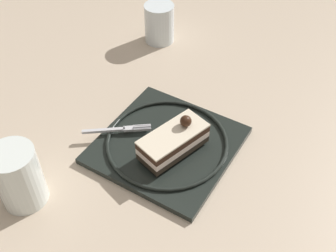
% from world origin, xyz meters
% --- Properties ---
extents(ground_plane, '(2.40, 2.40, 0.00)m').
position_xyz_m(ground_plane, '(0.00, 0.00, 0.00)').
color(ground_plane, '#C6B197').
extents(dessert_plate, '(0.23, 0.23, 0.02)m').
position_xyz_m(dessert_plate, '(-0.03, -0.00, 0.01)').
color(dessert_plate, black).
rests_on(dessert_plate, ground_plane).
extents(cake_slice, '(0.09, 0.13, 0.06)m').
position_xyz_m(cake_slice, '(-0.04, 0.01, 0.04)').
color(cake_slice, '#2C231A').
rests_on(cake_slice, dessert_plate).
extents(fork, '(0.10, 0.07, 0.00)m').
position_xyz_m(fork, '(0.06, 0.02, 0.02)').
color(fork, silver).
rests_on(fork, dessert_plate).
extents(drink_glass_near, '(0.07, 0.07, 0.10)m').
position_xyz_m(drink_glass_near, '(0.12, 0.19, 0.04)').
color(drink_glass_near, white).
rests_on(drink_glass_near, ground_plane).
extents(drink_glass_far, '(0.07, 0.07, 0.09)m').
position_xyz_m(drink_glass_far, '(0.14, -0.28, 0.04)').
color(drink_glass_far, silver).
rests_on(drink_glass_far, ground_plane).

